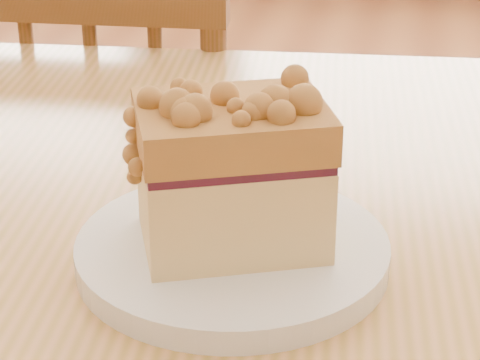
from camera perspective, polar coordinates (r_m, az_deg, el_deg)
The scene contains 4 objects.
cafe_table_main at distance 0.86m, azimuth -13.69°, elevation -6.61°, with size 1.26×0.89×0.75m.
cafe_chair_main at distance 1.43m, azimuth -6.77°, elevation -2.63°, with size 0.40×0.40×0.84m.
plate at distance 0.68m, azimuth -0.47°, elevation -4.45°, with size 0.23×0.23×0.02m.
cake_slice at distance 0.65m, azimuth -0.65°, elevation 0.70°, with size 0.15×0.14×0.12m.
Camera 1 is at (0.29, -0.33, 1.10)m, focal length 70.00 mm.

